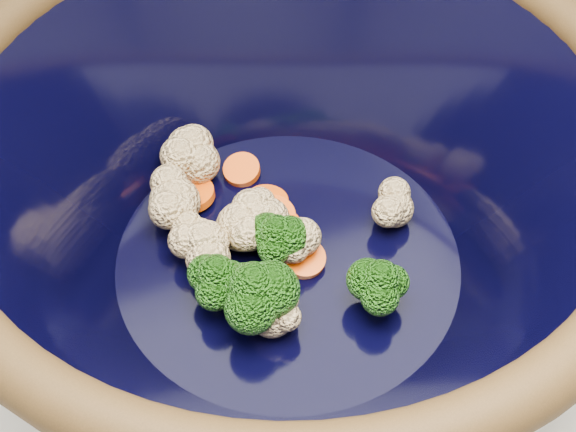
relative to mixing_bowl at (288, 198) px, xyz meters
The scene contains 2 objects.
mixing_bowl is the anchor object (origin of this frame).
vegetable_pile 0.04m from the mixing_bowl, 169.80° to the left, with size 0.16×0.18×0.05m.
Camera 1 is at (-0.02, -0.35, 1.35)m, focal length 50.00 mm.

